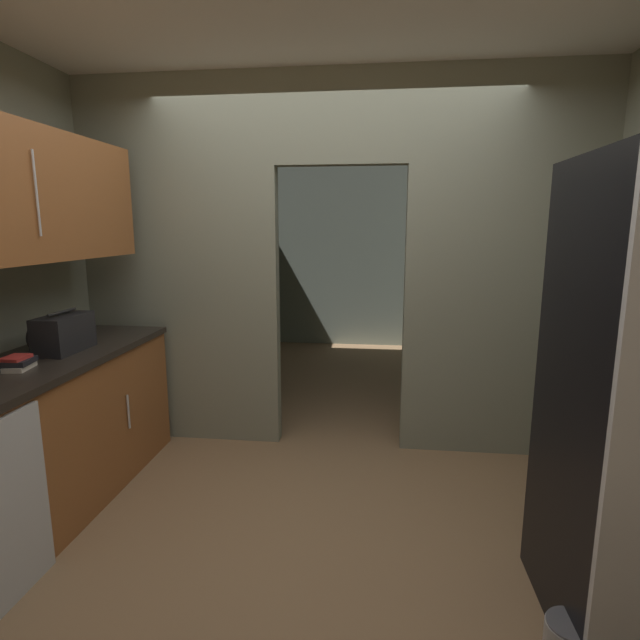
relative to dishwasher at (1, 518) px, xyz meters
The scene contains 9 objects.
ground 1.41m from the dishwasher, 24.94° to the left, with size 20.00×20.00×0.00m, color brown.
kitchen_overhead_slab 2.75m from the dishwasher, 37.75° to the left, with size 4.09×6.51×0.06m, color silver.
kitchen_partition 2.40m from the dishwasher, 56.53° to the left, with size 3.69×0.12×2.66m.
adjoining_room_shell 4.32m from the dishwasher, 73.21° to the left, with size 3.69×3.31×2.66m.
lower_cabinet_run 0.68m from the dishwasher, 116.79° to the left, with size 0.63×2.17×0.89m.
dishwasher is the anchor object (origin of this frame).
upper_cabinet_counterside 1.52m from the dishwasher, 116.79° to the left, with size 0.36×1.96×0.69m.
boombox 1.14m from the dishwasher, 106.74° to the left, with size 0.20×0.37×0.24m.
book_stack 0.81m from the dishwasher, 117.27° to the left, with size 0.15×0.18×0.07m.
Camera 1 is at (0.33, -2.28, 1.62)m, focal length 27.82 mm.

